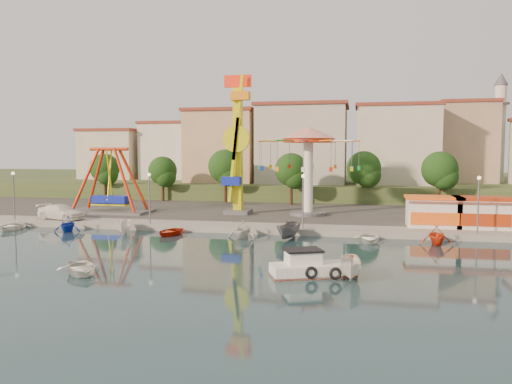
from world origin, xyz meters
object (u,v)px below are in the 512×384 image
(pirate_ship_ride, at_px, (110,182))
(kamikaze_tower, at_px, (238,147))
(van, at_px, (61,212))
(wave_swinger, at_px, (308,151))
(cabin_motorboat, at_px, (310,268))
(skiff, at_px, (351,268))
(rowboat_a, at_px, (81,268))

(pirate_ship_ride, relative_size, kamikaze_tower, 0.61)
(van, bearing_deg, pirate_ship_ride, -4.93)
(van, bearing_deg, wave_swinger, -56.75)
(cabin_motorboat, bearing_deg, skiff, -28.56)
(skiff, bearing_deg, kamikaze_tower, 116.58)
(kamikaze_tower, distance_m, wave_swinger, 8.37)
(kamikaze_tower, height_order, skiff, kamikaze_tower)
(pirate_ship_ride, distance_m, van, 7.76)
(pirate_ship_ride, xyz_separation_m, van, (-2.34, -6.77, -2.97))
(cabin_motorboat, xyz_separation_m, van, (-29.25, 17.46, 0.92))
(pirate_ship_ride, distance_m, wave_swinger, 24.52)
(pirate_ship_ride, relative_size, van, 1.76)
(wave_swinger, relative_size, skiff, 3.14)
(pirate_ship_ride, xyz_separation_m, kamikaze_tower, (15.78, 1.69, 4.21))
(wave_swinger, height_order, skiff, wave_swinger)
(kamikaze_tower, height_order, cabin_motorboat, kamikaze_tower)
(pirate_ship_ride, xyz_separation_m, skiff, (29.50, -24.52, -3.68))
(pirate_ship_ride, bearing_deg, cabin_motorboat, -42.00)
(cabin_motorboat, distance_m, van, 34.08)
(pirate_ship_ride, xyz_separation_m, rowboat_a, (12.00, -26.71, -3.99))
(skiff, bearing_deg, rowboat_a, -173.91)
(rowboat_a, bearing_deg, cabin_motorboat, -30.29)
(van, bearing_deg, skiff, -105.03)
(van, bearing_deg, rowboat_a, -130.18)
(kamikaze_tower, relative_size, wave_swinger, 1.42)
(pirate_ship_ride, xyz_separation_m, wave_swinger, (24.10, 2.41, 3.80))
(wave_swinger, bearing_deg, skiff, -78.68)
(skiff, distance_m, van, 36.45)
(cabin_motorboat, xyz_separation_m, rowboat_a, (-14.91, -2.48, -0.10))
(kamikaze_tower, bearing_deg, skiff, -62.37)
(kamikaze_tower, height_order, van, kamikaze_tower)
(wave_swinger, height_order, cabin_motorboat, wave_swinger)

